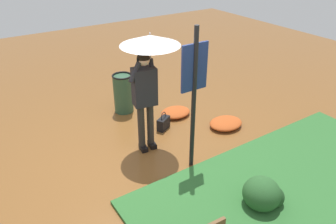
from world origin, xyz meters
name	(u,v)px	position (x,y,z in m)	size (l,w,h in m)	color
ground_plane	(148,153)	(0.00, 0.00, 0.00)	(18.00, 18.00, 0.00)	brown
person_with_umbrella	(148,64)	(0.15, 0.18, 1.55)	(0.96, 0.96, 2.04)	#2D2823
info_sign_post	(194,84)	(0.44, -0.66, 1.44)	(0.44, 0.07, 2.30)	black
handbag	(163,123)	(0.66, 0.52, 0.13)	(0.33, 0.27, 0.37)	black
trash_bin	(123,93)	(0.35, 1.61, 0.42)	(0.42, 0.42, 0.83)	#2D5138
shrub_cluster	(264,194)	(0.70, -1.98, 0.22)	(0.57, 0.52, 0.47)	#285628
leaf_pile_near_person	(226,123)	(1.73, -0.08, 0.07)	(0.68, 0.55, 0.15)	#B74C1E
leaf_pile_by_bench	(176,112)	(1.16, 0.84, 0.07)	(0.64, 0.51, 0.14)	#B74C1E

